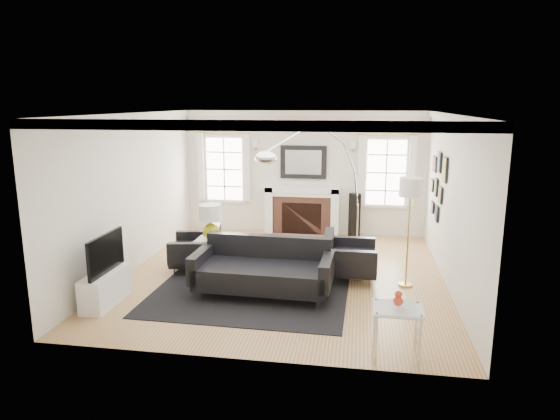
% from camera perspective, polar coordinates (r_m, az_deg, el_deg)
% --- Properties ---
extents(floor, '(6.00, 6.00, 0.00)m').
position_cam_1_polar(floor, '(8.88, 0.40, -7.41)').
color(floor, '#94643E').
rests_on(floor, ground).
extents(back_wall, '(5.50, 0.04, 2.80)m').
position_cam_1_polar(back_wall, '(11.45, 2.70, 4.27)').
color(back_wall, silver).
rests_on(back_wall, floor).
extents(front_wall, '(5.50, 0.04, 2.80)m').
position_cam_1_polar(front_wall, '(5.64, -4.23, -4.13)').
color(front_wall, silver).
rests_on(front_wall, floor).
extents(left_wall, '(0.04, 6.00, 2.80)m').
position_cam_1_polar(left_wall, '(9.33, -16.54, 1.94)').
color(left_wall, silver).
rests_on(left_wall, floor).
extents(right_wall, '(0.04, 6.00, 2.80)m').
position_cam_1_polar(right_wall, '(8.55, 18.96, 0.87)').
color(right_wall, silver).
rests_on(right_wall, floor).
extents(ceiling, '(5.50, 6.00, 0.02)m').
position_cam_1_polar(ceiling, '(8.36, 0.43, 10.96)').
color(ceiling, white).
rests_on(ceiling, back_wall).
extents(crown_molding, '(5.50, 6.00, 0.12)m').
position_cam_1_polar(crown_molding, '(8.36, 0.43, 10.55)').
color(crown_molding, white).
rests_on(crown_molding, back_wall).
extents(fireplace, '(1.70, 0.69, 1.11)m').
position_cam_1_polar(fireplace, '(11.39, 2.54, -0.15)').
color(fireplace, white).
rests_on(fireplace, floor).
extents(mantel_mirror, '(1.05, 0.07, 0.75)m').
position_cam_1_polar(mantel_mirror, '(11.37, 2.69, 5.48)').
color(mantel_mirror, black).
rests_on(mantel_mirror, back_wall).
extents(window_left, '(1.24, 0.15, 1.62)m').
position_cam_1_polar(window_left, '(11.74, -6.37, 4.69)').
color(window_left, white).
rests_on(window_left, back_wall).
extents(window_right, '(1.24, 0.15, 1.62)m').
position_cam_1_polar(window_right, '(11.33, 12.03, 4.23)').
color(window_right, white).
rests_on(window_right, back_wall).
extents(gallery_wall, '(0.04, 1.73, 1.29)m').
position_cam_1_polar(gallery_wall, '(9.78, 17.59, 3.12)').
color(gallery_wall, black).
rests_on(gallery_wall, right_wall).
extents(tv_unit, '(0.35, 1.00, 1.09)m').
position_cam_1_polar(tv_unit, '(8.00, -19.32, -7.90)').
color(tv_unit, white).
rests_on(tv_unit, floor).
extents(area_rug, '(3.12, 2.62, 0.01)m').
position_cam_1_polar(area_rug, '(8.10, -3.43, -9.37)').
color(area_rug, black).
rests_on(area_rug, floor).
extents(sofa, '(2.21, 1.07, 0.71)m').
position_cam_1_polar(sofa, '(7.95, -1.85, -6.85)').
color(sofa, black).
rests_on(sofa, floor).
extents(armchair_left, '(0.99, 1.07, 0.64)m').
position_cam_1_polar(armchair_left, '(9.19, -9.30, -4.55)').
color(armchair_left, black).
rests_on(armchair_left, floor).
extents(armchair_right, '(0.90, 0.99, 0.66)m').
position_cam_1_polar(armchair_right, '(8.67, 7.65, -5.45)').
color(armchair_right, black).
rests_on(armchair_right, floor).
extents(coffee_table, '(0.88, 0.88, 0.39)m').
position_cam_1_polar(coffee_table, '(7.91, 0.58, -7.14)').
color(coffee_table, silver).
rests_on(coffee_table, floor).
extents(side_table_left, '(0.53, 0.53, 0.58)m').
position_cam_1_polar(side_table_left, '(9.05, -7.86, -3.99)').
color(side_table_left, silver).
rests_on(side_table_left, floor).
extents(nesting_table, '(0.57, 0.48, 0.63)m').
position_cam_1_polar(nesting_table, '(6.16, 13.26, -11.85)').
color(nesting_table, silver).
rests_on(nesting_table, floor).
extents(gourd_lamp, '(0.40, 0.40, 0.63)m').
position_cam_1_polar(gourd_lamp, '(8.93, -7.95, -1.07)').
color(gourd_lamp, '#B3AA16').
rests_on(gourd_lamp, side_table_left).
extents(orange_vase, '(0.12, 0.12, 0.19)m').
position_cam_1_polar(orange_vase, '(6.07, 13.36, -9.89)').
color(orange_vase, '#B83017').
rests_on(orange_vase, nesting_table).
extents(arc_floor_lamp, '(1.86, 1.72, 2.63)m').
position_cam_1_polar(arc_floor_lamp, '(8.95, 4.03, 2.16)').
color(arc_floor_lamp, white).
rests_on(arc_floor_lamp, floor).
extents(stick_floor_lamp, '(0.37, 0.37, 1.81)m').
position_cam_1_polar(stick_floor_lamp, '(8.22, 14.72, 1.91)').
color(stick_floor_lamp, gold).
rests_on(stick_floor_lamp, floor).
extents(speaker_tower, '(0.27, 0.27, 1.02)m').
position_cam_1_polar(speaker_tower, '(11.19, 8.50, -0.68)').
color(speaker_tower, black).
rests_on(speaker_tower, floor).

